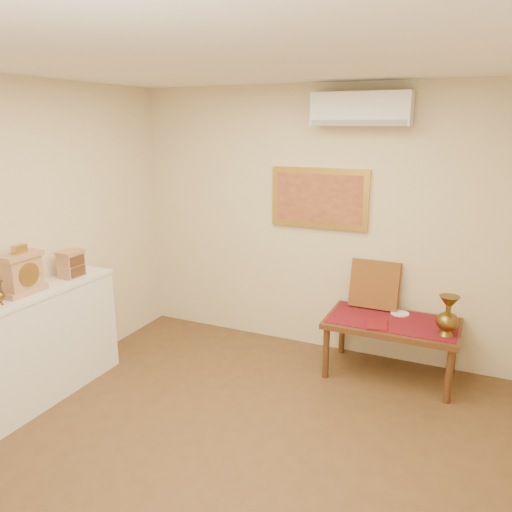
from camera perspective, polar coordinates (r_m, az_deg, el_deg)
The scene contains 14 objects.
floor at distance 3.77m, azimuth -4.71°, elevation -23.25°, with size 4.50×4.50×0.00m, color brown.
ceiling at distance 2.99m, azimuth -5.90°, elevation 22.07°, with size 4.50×4.50×0.00m, color white.
wall_back at distance 5.13m, azimuth 7.24°, elevation 3.86°, with size 4.00×0.02×2.70m, color beige.
table_cloth at distance 4.83m, azimuth 15.33°, elevation -7.15°, with size 1.14×0.59×0.01m, color maroon.
brass_urn_tall at distance 4.58m, azimuth 21.11°, elevation -5.93°, with size 0.19×0.19×0.43m, color brown, non-canonical shape.
plate at distance 5.00m, azimuth 16.12°, elevation -6.32°, with size 0.17×0.17×0.01m, color white.
menu at distance 4.68m, azimuth 13.66°, elevation -7.60°, with size 0.18×0.25×0.01m, color maroon.
cushion at distance 5.04m, azimuth 13.42°, elevation -3.17°, with size 0.47×0.10×0.47m, color #5B1E12.
display_ledge at distance 4.57m, azimuth -25.66°, elevation -10.32°, with size 0.37×2.02×0.98m.
mantel_clock at distance 4.44m, azimuth -25.13°, elevation -1.79°, with size 0.17×0.36×0.41m.
wooden_chest at distance 4.78m, azimuth -20.37°, elevation -0.85°, with size 0.16×0.21×0.24m.
low_table at distance 4.85m, azimuth 15.28°, elevation -7.91°, with size 1.20×0.70×0.55m.
painting at distance 5.07m, azimuth 7.24°, elevation 6.59°, with size 1.00×0.06×0.60m.
ac_unit at distance 4.81m, azimuth 11.93°, elevation 16.10°, with size 0.90×0.25×0.30m.
Camera 1 is at (1.48, -2.57, 2.33)m, focal length 35.00 mm.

